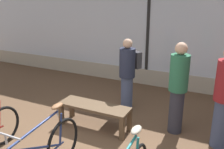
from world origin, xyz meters
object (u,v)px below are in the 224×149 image
(customer_near_bench, at_px, (178,87))
(customer_by_window, at_px, (128,73))
(customer_mid_floor, at_px, (224,97))
(display_bench, at_px, (94,109))

(customer_near_bench, bearing_deg, customer_by_window, 158.33)
(customer_by_window, xyz_separation_m, customer_mid_floor, (1.95, -0.62, 0.05))
(display_bench, xyz_separation_m, customer_by_window, (0.27, 1.00, 0.48))
(display_bench, height_order, customer_mid_floor, customer_mid_floor)
(customer_by_window, relative_size, customer_near_bench, 0.94)
(customer_by_window, height_order, customer_mid_floor, customer_mid_floor)
(customer_mid_floor, bearing_deg, display_bench, -170.17)
(display_bench, relative_size, customer_by_window, 0.86)
(customer_by_window, distance_m, customer_mid_floor, 2.04)
(customer_by_window, relative_size, customer_mid_floor, 0.93)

